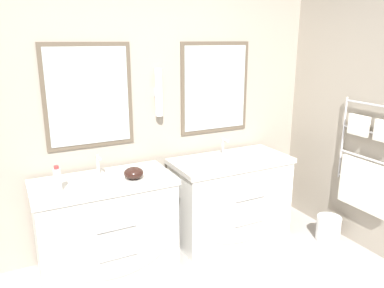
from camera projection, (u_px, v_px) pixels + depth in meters
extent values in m
cube|color=#9E9384|center=(131.00, 106.00, 3.28)|extent=(5.26, 0.06, 2.60)
cube|color=brown|center=(89.00, 96.00, 3.06)|extent=(0.73, 0.02, 0.86)
cube|color=#B2BCBA|center=(89.00, 96.00, 3.05)|extent=(0.66, 0.01, 0.79)
cube|color=brown|center=(215.00, 88.00, 3.58)|extent=(0.73, 0.02, 0.86)
cube|color=#B2BCBA|center=(216.00, 88.00, 3.57)|extent=(0.66, 0.01, 0.79)
cylinder|color=white|center=(159.00, 92.00, 3.28)|extent=(0.07, 0.07, 0.42)
cube|color=silver|center=(157.00, 92.00, 3.32)|extent=(0.05, 0.02, 0.08)
cube|color=#9E9384|center=(368.00, 106.00, 3.28)|extent=(0.06, 3.50, 2.60)
cylinder|color=silver|center=(343.00, 138.00, 3.50)|extent=(0.02, 0.02, 0.77)
cylinder|color=silver|center=(376.00, 105.00, 3.14)|extent=(0.02, 0.61, 0.02)
cylinder|color=silver|center=(373.00, 133.00, 3.20)|extent=(0.02, 0.61, 0.02)
cylinder|color=silver|center=(369.00, 159.00, 3.27)|extent=(0.02, 0.61, 0.02)
cylinder|color=silver|center=(366.00, 184.00, 3.33)|extent=(0.02, 0.61, 0.02)
cube|color=silver|center=(364.00, 186.00, 3.33)|extent=(0.04, 0.51, 0.45)
cube|color=silver|center=(359.00, 125.00, 3.30)|extent=(0.04, 0.21, 0.18)
cube|color=silver|center=(106.00, 228.00, 3.07)|extent=(1.07, 0.53, 0.75)
ellipsoid|color=silver|center=(115.00, 243.00, 2.84)|extent=(0.99, 0.12, 0.63)
cube|color=beige|center=(103.00, 182.00, 2.96)|extent=(1.11, 0.56, 0.04)
ellipsoid|color=white|center=(104.00, 186.00, 2.95)|extent=(0.44, 0.38, 0.09)
cylinder|color=silver|center=(117.00, 229.00, 2.74)|extent=(0.30, 0.01, 0.01)
cylinder|color=silver|center=(119.00, 257.00, 2.81)|extent=(0.30, 0.01, 0.01)
cube|color=silver|center=(230.00, 200.00, 3.59)|extent=(1.07, 0.53, 0.75)
ellipsoid|color=silver|center=(246.00, 211.00, 3.37)|extent=(0.99, 0.12, 0.63)
cube|color=beige|center=(231.00, 161.00, 3.49)|extent=(1.11, 0.56, 0.04)
ellipsoid|color=white|center=(232.00, 164.00, 3.47)|extent=(0.44, 0.38, 0.09)
cylinder|color=silver|center=(251.00, 198.00, 3.27)|extent=(0.30, 0.01, 0.01)
cylinder|color=silver|center=(250.00, 223.00, 3.33)|extent=(0.30, 0.01, 0.01)
cylinder|color=silver|center=(98.00, 165.00, 3.06)|extent=(0.02, 0.02, 0.17)
cylinder|color=silver|center=(99.00, 158.00, 3.00)|extent=(0.02, 0.09, 0.02)
cylinder|color=silver|center=(90.00, 173.00, 3.05)|extent=(0.03, 0.03, 0.04)
cylinder|color=silver|center=(107.00, 171.00, 3.11)|extent=(0.03, 0.03, 0.04)
cylinder|color=silver|center=(223.00, 146.00, 3.58)|extent=(0.02, 0.02, 0.17)
cylinder|color=silver|center=(226.00, 140.00, 3.53)|extent=(0.02, 0.09, 0.02)
cylinder|color=silver|center=(216.00, 154.00, 3.57)|extent=(0.03, 0.03, 0.04)
cylinder|color=silver|center=(229.00, 152.00, 3.63)|extent=(0.03, 0.03, 0.04)
cylinder|color=silver|center=(58.00, 180.00, 2.70)|extent=(0.05, 0.05, 0.18)
cylinder|color=red|center=(56.00, 167.00, 2.67)|extent=(0.04, 0.04, 0.02)
ellipsoid|color=black|center=(134.00, 173.00, 2.97)|extent=(0.16, 0.16, 0.09)
cube|color=white|center=(219.00, 165.00, 3.26)|extent=(0.10, 0.07, 0.02)
ellipsoid|color=#F2E5CC|center=(219.00, 163.00, 3.25)|extent=(0.06, 0.04, 0.02)
cylinder|color=silver|center=(328.00, 228.00, 3.58)|extent=(0.22, 0.22, 0.24)
torus|color=silver|center=(329.00, 218.00, 3.55)|extent=(0.23, 0.23, 0.01)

